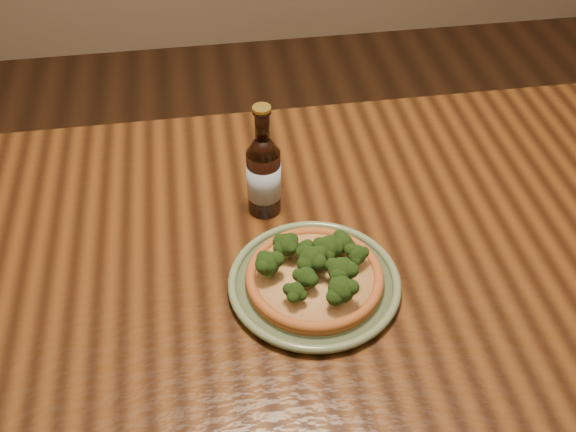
{
  "coord_description": "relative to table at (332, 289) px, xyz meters",
  "views": [
    {
      "loc": [
        -0.2,
        -0.68,
        1.58
      ],
      "look_at": [
        -0.08,
        0.13,
        0.82
      ],
      "focal_mm": 42.0,
      "sensor_mm": 36.0,
      "label": 1
    }
  ],
  "objects": [
    {
      "name": "table",
      "position": [
        0.0,
        0.0,
        0.0
      ],
      "size": [
        1.6,
        0.9,
        0.75
      ],
      "color": "#4D2A10",
      "rests_on": "ground"
    },
    {
      "name": "pizza",
      "position": [
        -0.05,
        -0.07,
        0.12
      ],
      "size": [
        0.22,
        0.22,
        0.07
      ],
      "rotation": [
        0.0,
        0.0,
        0.11
      ],
      "color": "#A75B25",
      "rests_on": "plate"
    },
    {
      "name": "beer_bottle",
      "position": [
        -0.1,
        0.13,
        0.18
      ],
      "size": [
        0.06,
        0.06,
        0.22
      ],
      "rotation": [
        0.0,
        0.0,
        0.16
      ],
      "color": "black",
      "rests_on": "table"
    },
    {
      "name": "plate",
      "position": [
        -0.05,
        -0.07,
        0.1
      ],
      "size": [
        0.28,
        0.28,
        0.02
      ],
      "rotation": [
        0.0,
        0.0,
        -0.37
      ],
      "color": "#647953",
      "rests_on": "table"
    }
  ]
}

